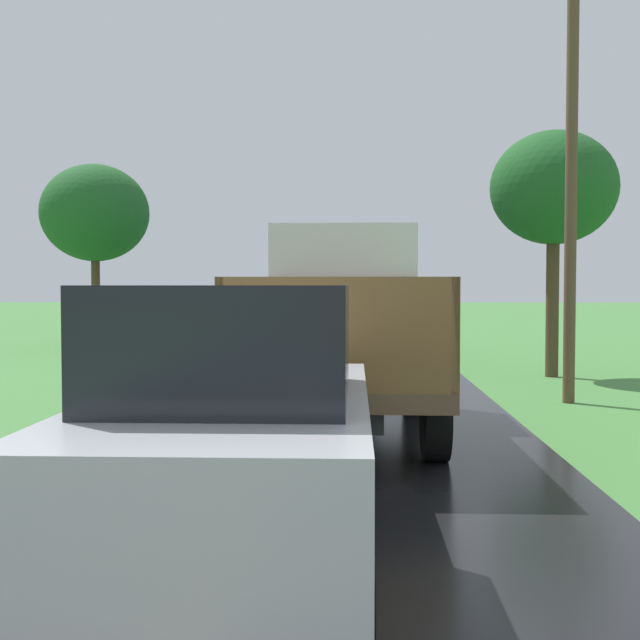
{
  "coord_description": "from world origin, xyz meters",
  "views": [
    {
      "loc": [
        0.88,
        -0.53,
        1.99
      ],
      "look_at": [
        0.28,
        13.88,
        1.4
      ],
      "focal_mm": 46.5,
      "sensor_mm": 36.0,
      "label": 1
    }
  ],
  "objects": [
    {
      "name": "utility_pole_roadside",
      "position": [
        4.53,
        13.68,
        4.17
      ],
      "size": [
        1.9,
        0.2,
        7.77
      ],
      "color": "brown",
      "rests_on": "ground"
    },
    {
      "name": "following_car",
      "position": [
        0.11,
        4.78,
        1.07
      ],
      "size": [
        1.74,
        4.1,
        1.92
      ],
      "color": "#B7BABF",
      "rests_on": "road_surface"
    },
    {
      "name": "banana_truck_near",
      "position": [
        0.71,
        11.0,
        1.48
      ],
      "size": [
        2.38,
        5.82,
        2.8
      ],
      "color": "#2D2D30",
      "rests_on": "road_surface"
    },
    {
      "name": "roadside_tree_mid_right",
      "position": [
        5.21,
        17.78,
        4.1
      ],
      "size": [
        2.74,
        2.74,
        5.37
      ],
      "color": "#4C3823",
      "rests_on": "ground"
    },
    {
      "name": "roadside_tree_near_left",
      "position": [
        -7.59,
        26.24,
        4.36
      ],
      "size": [
        3.51,
        3.51,
        5.96
      ],
      "color": "#4C3823",
      "rests_on": "ground"
    },
    {
      "name": "banana_truck_far",
      "position": [
        0.31,
        24.35,
        1.47
      ],
      "size": [
        2.38,
        5.81,
        2.8
      ],
      "color": "#2D2D30",
      "rests_on": "road_surface"
    }
  ]
}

